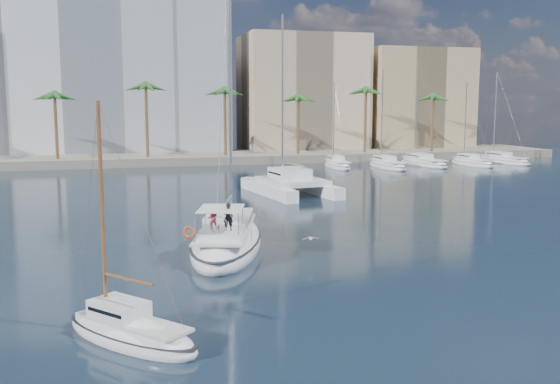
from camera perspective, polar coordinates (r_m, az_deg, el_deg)
name	(u,v)px	position (r m, az deg, el deg)	size (l,w,h in m)	color
ground	(294,259)	(35.10, 1.32, -6.16)	(160.00, 160.00, 0.00)	black
quay	(179,158)	(94.46, -9.25, 3.08)	(120.00, 14.00, 1.20)	gray
building_modern	(93,70)	(105.78, -16.70, 10.64)	(42.00, 16.00, 28.00)	silver
building_beige	(302,96)	(107.41, 2.01, 8.79)	(20.00, 14.00, 20.00)	#C9B190
building_tan_right	(414,102)	(113.11, 12.14, 8.07)	(18.00, 12.00, 18.00)	tan
palm_centre	(180,92)	(90.15, -9.12, 9.01)	(3.60, 3.60, 12.30)	brown
palm_right	(400,93)	(99.71, 10.95, 8.86)	(3.60, 3.60, 12.30)	brown
main_sloop	(227,241)	(37.28, -4.86, -4.47)	(7.42, 13.16, 18.61)	white
small_sloop	(130,332)	(23.96, -13.56, -12.31)	(5.66, 6.27, 9.27)	white
catamaran	(290,182)	(60.11, 0.95, 0.90)	(7.44, 12.41, 17.11)	white
seagull	(311,238)	(35.07, 2.82, -4.27)	(0.97, 0.42, 0.18)	silver
moored_yacht_a	(337,168)	(85.41, 5.25, 2.23)	(2.72, 9.35, 11.90)	white
moored_yacht_b	(387,168)	(86.07, 9.78, 2.19)	(3.14, 10.78, 13.72)	white
moored_yacht_c	(423,165)	(90.75, 12.98, 2.40)	(3.55, 12.21, 15.54)	white
moored_yacht_d	(472,165)	(92.29, 17.13, 2.34)	(2.72, 9.35, 11.90)	white
moored_yacht_e	(503,163)	(97.54, 19.74, 2.51)	(3.14, 10.78, 13.72)	white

